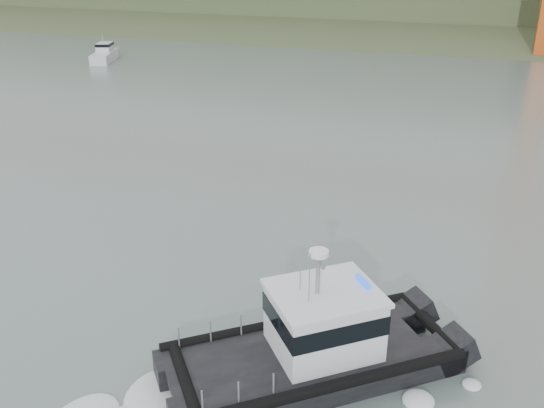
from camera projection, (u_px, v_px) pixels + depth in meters
The scene contains 3 objects.
ground at pixel (199, 337), 25.60m from camera, with size 400.00×400.00×0.00m, color slate.
patrol_boat at pixel (315, 343), 22.99m from camera, with size 11.46×10.35×5.52m.
motorboat at pixel (105, 54), 82.12m from camera, with size 4.26×7.18×3.75m.
Camera 1 is at (9.76, -19.00, 15.50)m, focal length 40.00 mm.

